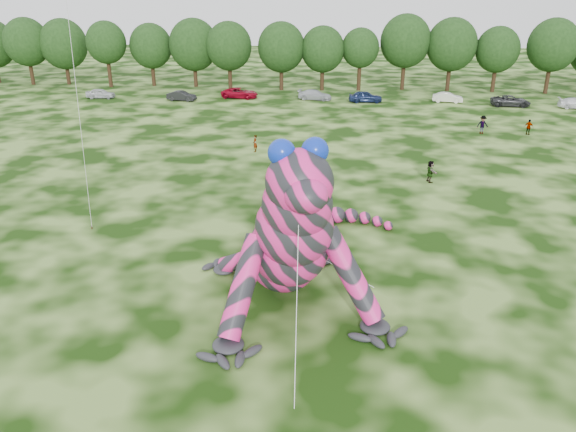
% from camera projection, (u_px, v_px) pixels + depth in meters
% --- Properties ---
extents(ground, '(240.00, 240.00, 0.00)m').
position_uv_depth(ground, '(368.00, 286.00, 28.40)').
color(ground, '#16330A').
rests_on(ground, ground).
extents(inflatable_gecko, '(18.87, 20.65, 8.57)m').
position_uv_depth(inflatable_gecko, '(279.00, 202.00, 27.34)').
color(inflatable_gecko, '#E62382').
rests_on(inflatable_gecko, ground).
extents(tree_1, '(6.74, 6.07, 9.81)m').
position_uv_depth(tree_1, '(28.00, 51.00, 83.93)').
color(tree_1, black).
rests_on(tree_1, ground).
extents(tree_2, '(7.04, 6.34, 9.64)m').
position_uv_depth(tree_2, '(65.00, 52.00, 84.18)').
color(tree_2, black).
rests_on(tree_2, ground).
extents(tree_3, '(5.81, 5.23, 9.44)m').
position_uv_depth(tree_3, '(107.00, 54.00, 82.06)').
color(tree_3, black).
rests_on(tree_3, ground).
extents(tree_4, '(6.22, 5.60, 9.06)m').
position_uv_depth(tree_4, '(152.00, 55.00, 83.15)').
color(tree_4, black).
rests_on(tree_4, ground).
extents(tree_5, '(7.16, 6.44, 9.80)m').
position_uv_depth(tree_5, '(194.00, 53.00, 82.22)').
color(tree_5, black).
rests_on(tree_5, ground).
extents(tree_6, '(6.52, 5.86, 9.49)m').
position_uv_depth(tree_6, '(229.00, 56.00, 80.22)').
color(tree_6, black).
rests_on(tree_6, ground).
extents(tree_7, '(6.68, 6.01, 9.48)m').
position_uv_depth(tree_7, '(281.00, 56.00, 79.72)').
color(tree_7, black).
rests_on(tree_7, ground).
extents(tree_8, '(6.14, 5.53, 8.94)m').
position_uv_depth(tree_8, '(323.00, 58.00, 79.51)').
color(tree_8, black).
rests_on(tree_8, ground).
extents(tree_9, '(5.27, 4.74, 8.68)m').
position_uv_depth(tree_9, '(360.00, 59.00, 79.46)').
color(tree_9, black).
rests_on(tree_9, ground).
extents(tree_10, '(7.09, 6.38, 10.50)m').
position_uv_depth(tree_10, '(405.00, 52.00, 79.73)').
color(tree_10, black).
rests_on(tree_10, ground).
extents(tree_11, '(7.01, 6.31, 10.07)m').
position_uv_depth(tree_11, '(451.00, 55.00, 78.94)').
color(tree_11, black).
rests_on(tree_11, ground).
extents(tree_12, '(5.99, 5.39, 8.97)m').
position_uv_depth(tree_12, '(496.00, 59.00, 78.22)').
color(tree_12, black).
rests_on(tree_12, ground).
extents(tree_13, '(6.83, 6.15, 10.13)m').
position_uv_depth(tree_13, '(551.00, 56.00, 76.85)').
color(tree_13, black).
rests_on(tree_13, ground).
extents(car_0, '(3.86, 1.74, 1.29)m').
position_uv_depth(car_0, '(100.00, 93.00, 75.16)').
color(car_0, silver).
rests_on(car_0, ground).
extents(car_1, '(4.02, 2.00, 1.27)m').
position_uv_depth(car_1, '(182.00, 96.00, 73.52)').
color(car_1, black).
rests_on(car_1, ground).
extents(car_2, '(5.15, 2.91, 1.36)m').
position_uv_depth(car_2, '(240.00, 93.00, 75.26)').
color(car_2, maroon).
rests_on(car_2, ground).
extents(car_3, '(4.69, 2.57, 1.29)m').
position_uv_depth(car_3, '(315.00, 95.00, 74.16)').
color(car_3, '#AFB2B9').
rests_on(car_3, ground).
extents(car_4, '(4.41, 2.01, 1.47)m').
position_uv_depth(car_4, '(365.00, 97.00, 72.53)').
color(car_4, '#142046').
rests_on(car_4, ground).
extents(car_5, '(3.99, 1.97, 1.26)m').
position_uv_depth(car_5, '(448.00, 97.00, 72.56)').
color(car_5, silver).
rests_on(car_5, ground).
extents(car_6, '(4.93, 2.55, 1.33)m').
position_uv_depth(car_6, '(511.00, 101.00, 70.19)').
color(car_6, '#2A2A2D').
rests_on(car_6, ground).
extents(spectator_2, '(1.30, 0.88, 1.87)m').
position_uv_depth(spectator_2, '(483.00, 125.00, 57.07)').
color(spectator_2, gray).
rests_on(spectator_2, ground).
extents(spectator_3, '(0.97, 0.84, 1.56)m').
position_uv_depth(spectator_3, '(529.00, 127.00, 56.77)').
color(spectator_3, gray).
rests_on(spectator_3, ground).
extents(spectator_5, '(0.91, 1.65, 1.70)m').
position_uv_depth(spectator_5, '(430.00, 171.00, 43.06)').
color(spectator_5, gray).
rests_on(spectator_5, ground).
extents(spectator_0, '(0.37, 0.57, 1.56)m').
position_uv_depth(spectator_0, '(255.00, 144.00, 50.90)').
color(spectator_0, gray).
rests_on(spectator_0, ground).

